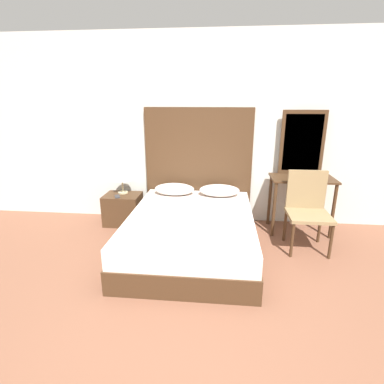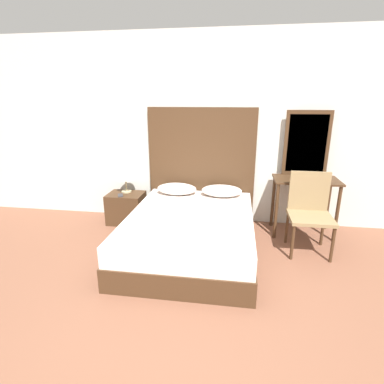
% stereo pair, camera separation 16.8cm
% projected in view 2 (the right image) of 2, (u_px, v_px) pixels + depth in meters
% --- Properties ---
extents(ground_plane, '(16.00, 16.00, 0.00)m').
position_uv_depth(ground_plane, '(171.00, 338.00, 2.36)').
color(ground_plane, brown).
extents(wall_back, '(10.00, 0.06, 2.70)m').
position_uv_depth(wall_back, '(206.00, 131.00, 4.34)').
color(wall_back, silver).
rests_on(wall_back, ground_plane).
extents(bed, '(1.49, 1.98, 0.48)m').
position_uv_depth(bed, '(191.00, 233.00, 3.65)').
color(bed, '#422B19').
rests_on(bed, ground_plane).
extents(headboard, '(1.56, 0.05, 1.69)m').
position_uv_depth(headboard, '(201.00, 166.00, 4.43)').
color(headboard, '#422B19').
rests_on(headboard, ground_plane).
extents(pillow_left, '(0.57, 0.35, 0.16)m').
position_uv_depth(pillow_left, '(177.00, 189.00, 4.32)').
color(pillow_left, silver).
rests_on(pillow_left, bed).
extents(pillow_right, '(0.57, 0.35, 0.16)m').
position_uv_depth(pillow_right, '(222.00, 191.00, 4.23)').
color(pillow_right, silver).
rests_on(pillow_right, bed).
extents(phone_on_bed, '(0.12, 0.17, 0.01)m').
position_uv_depth(phone_on_bed, '(218.00, 211.00, 3.67)').
color(phone_on_bed, '#B7B7BC').
rests_on(phone_on_bed, bed).
extents(nightstand, '(0.52, 0.41, 0.45)m').
position_uv_depth(nightstand, '(126.00, 208.00, 4.52)').
color(nightstand, '#422B19').
rests_on(nightstand, ground_plane).
extents(table_lamp, '(0.29, 0.29, 0.33)m').
position_uv_depth(table_lamp, '(125.00, 175.00, 4.45)').
color(table_lamp, tan).
rests_on(table_lamp, nightstand).
extents(phone_on_nightstand, '(0.12, 0.17, 0.01)m').
position_uv_depth(phone_on_nightstand, '(120.00, 195.00, 4.36)').
color(phone_on_nightstand, '#232328').
rests_on(phone_on_nightstand, nightstand).
extents(vanity_desk, '(0.84, 0.49, 0.78)m').
position_uv_depth(vanity_desk, '(305.00, 190.00, 4.02)').
color(vanity_desk, '#422B19').
rests_on(vanity_desk, ground_plane).
extents(vanity_mirror, '(0.59, 0.03, 0.88)m').
position_uv_depth(vanity_mirror, '(307.00, 144.00, 4.05)').
color(vanity_mirror, '#422B19').
rests_on(vanity_mirror, vanity_desk).
extents(chair, '(0.50, 0.49, 0.96)m').
position_uv_depth(chair, '(310.00, 208.00, 3.62)').
color(chair, olive).
rests_on(chair, ground_plane).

